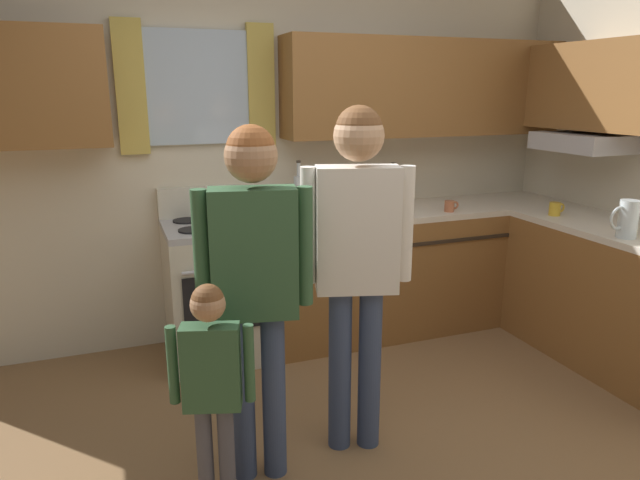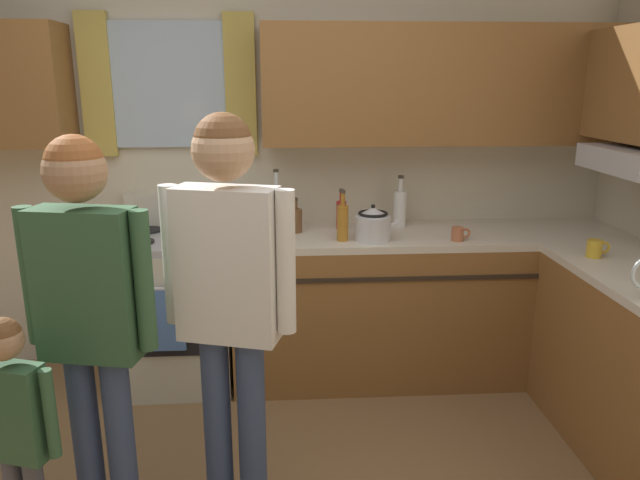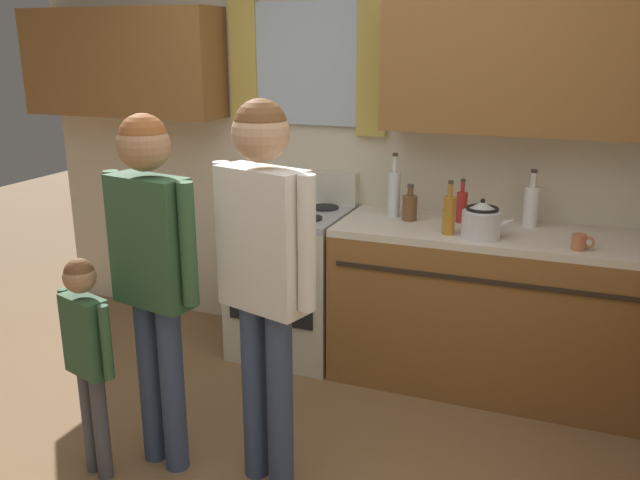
# 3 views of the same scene
# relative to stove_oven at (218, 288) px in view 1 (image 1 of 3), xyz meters

# --- Properties ---
(back_wall_unit) EXTENTS (4.60, 0.42, 2.60)m
(back_wall_unit) POSITION_rel_stove_oven_xyz_m (0.41, 0.27, 1.01)
(back_wall_unit) COLOR beige
(back_wall_unit) RESTS_ON ground
(kitchen_counter_run) EXTENTS (2.32, 2.13, 0.90)m
(kitchen_counter_run) POSITION_rel_stove_oven_xyz_m (1.84, -0.42, -0.02)
(kitchen_counter_run) COLOR brown
(kitchen_counter_run) RESTS_ON ground
(stove_oven) EXTENTS (0.65, 0.67, 1.10)m
(stove_oven) POSITION_rel_stove_oven_xyz_m (0.00, 0.00, 0.00)
(stove_oven) COLOR beige
(stove_oven) RESTS_ON ground
(bottle_milk_white) EXTENTS (0.08, 0.08, 0.31)m
(bottle_milk_white) POSITION_rel_stove_oven_xyz_m (1.35, 0.16, 0.55)
(bottle_milk_white) COLOR white
(bottle_milk_white) RESTS_ON kitchen_counter_run
(bottle_tall_clear) EXTENTS (0.07, 0.07, 0.37)m
(bottle_tall_clear) POSITION_rel_stove_oven_xyz_m (0.60, 0.10, 0.57)
(bottle_tall_clear) COLOR silver
(bottle_tall_clear) RESTS_ON kitchen_counter_run
(bottle_sauce_red) EXTENTS (0.06, 0.06, 0.25)m
(bottle_sauce_red) POSITION_rel_stove_oven_xyz_m (0.99, 0.11, 0.53)
(bottle_sauce_red) COLOR red
(bottle_sauce_red) RESTS_ON kitchen_counter_run
(bottle_squat_brown) EXTENTS (0.08, 0.08, 0.21)m
(bottle_squat_brown) POSITION_rel_stove_oven_xyz_m (0.71, 0.05, 0.51)
(bottle_squat_brown) COLOR brown
(bottle_squat_brown) RESTS_ON kitchen_counter_run
(bottle_oil_amber) EXTENTS (0.06, 0.06, 0.29)m
(bottle_oil_amber) POSITION_rel_stove_oven_xyz_m (0.97, -0.16, 0.54)
(bottle_oil_amber) COLOR #B27223
(bottle_oil_amber) RESTS_ON kitchen_counter_run
(cup_terracotta) EXTENTS (0.11, 0.07, 0.08)m
(cup_terracotta) POSITION_rel_stove_oven_xyz_m (1.61, -0.21, 0.47)
(cup_terracotta) COLOR #B76642
(cup_terracotta) RESTS_ON kitchen_counter_run
(mug_mustard_yellow) EXTENTS (0.12, 0.08, 0.09)m
(mug_mustard_yellow) POSITION_rel_stove_oven_xyz_m (2.22, -0.56, 0.48)
(mug_mustard_yellow) COLOR gold
(mug_mustard_yellow) RESTS_ON kitchen_counter_run
(stovetop_kettle) EXTENTS (0.27, 0.20, 0.21)m
(stovetop_kettle) POSITION_rel_stove_oven_xyz_m (1.14, -0.17, 0.53)
(stovetop_kettle) COLOR silver
(stovetop_kettle) RESTS_ON kitchen_counter_run
(water_pitcher) EXTENTS (0.19, 0.11, 0.22)m
(water_pitcher) POSITION_rel_stove_oven_xyz_m (2.16, -1.18, 0.54)
(water_pitcher) COLOR silver
(water_pitcher) RESTS_ON kitchen_counter_run
(adult_holding_child) EXTENTS (0.49, 0.22, 1.60)m
(adult_holding_child) POSITION_rel_stove_oven_xyz_m (-0.07, -1.31, 0.54)
(adult_holding_child) COLOR #38476B
(adult_holding_child) RESTS_ON ground
(adult_in_plaid) EXTENTS (0.50, 0.26, 1.67)m
(adult_in_plaid) POSITION_rel_stove_oven_xyz_m (0.43, -1.25, 0.58)
(adult_in_plaid) COLOR #38476B
(adult_in_plaid) RESTS_ON ground
(small_child) EXTENTS (0.33, 0.16, 1.02)m
(small_child) POSITION_rel_stove_oven_xyz_m (-0.30, -1.49, 0.17)
(small_child) COLOR #4C4C56
(small_child) RESTS_ON ground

